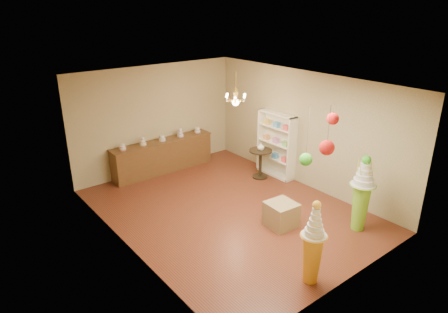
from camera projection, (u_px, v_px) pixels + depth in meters
floor at (229, 210)px, 9.38m from camera, size 6.50×6.50×0.00m
ceiling at (229, 83)px, 8.28m from camera, size 6.50×6.50×0.00m
wall_back at (156, 119)px, 11.20m from camera, size 5.00×0.04×3.00m
wall_front at (355, 205)px, 6.46m from camera, size 5.00×0.04×3.00m
wall_left at (124, 180)px, 7.38m from camera, size 0.04×6.50×3.00m
wall_right at (304, 129)px, 10.28m from camera, size 0.04×6.50×3.00m
pedestal_green at (361, 198)px, 8.35m from camera, size 0.54×0.54×1.69m
pedestal_orange at (312, 251)px, 6.81m from camera, size 0.57×0.57×1.57m
burlap_riser at (281, 214)px, 8.65m from camera, size 0.64×0.64×0.54m
sideboard at (163, 155)px, 11.37m from camera, size 3.04×0.54×1.16m
shelving_unit at (276, 144)px, 10.98m from camera, size 0.33×1.20×1.80m
round_table at (260, 160)px, 10.94m from camera, size 0.68×0.68×0.81m
vase at (261, 147)px, 10.80m from camera, size 0.21×0.21×0.20m
pom_red_left at (327, 148)px, 6.76m from camera, size 0.26×0.26×0.87m
pom_green_mid at (306, 159)px, 6.99m from camera, size 0.23×0.23×1.12m
pom_red_right at (333, 119)px, 6.78m from camera, size 0.21×0.21×0.39m
chandelier at (236, 100)px, 9.84m from camera, size 0.70×0.70×0.85m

